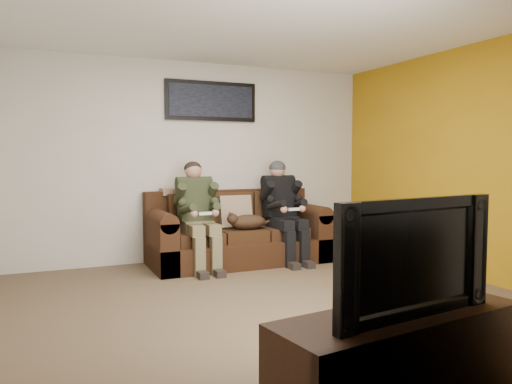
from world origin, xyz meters
name	(u,v)px	position (x,y,z in m)	size (l,w,h in m)	color
floor	(266,303)	(0.00, 0.00, 0.00)	(5.00, 5.00, 0.00)	brown
ceiling	(266,18)	(0.00, 0.00, 2.60)	(5.00, 5.00, 0.00)	silver
wall_back	(194,162)	(0.00, 2.25, 1.30)	(5.00, 5.00, 0.00)	beige
wall_front	(455,169)	(0.00, -2.25, 1.30)	(5.00, 5.00, 0.00)	beige
wall_right	(469,162)	(2.50, 0.00, 1.30)	(4.50, 4.50, 0.00)	beige
accent_wall_right	(468,162)	(2.49, 0.00, 1.30)	(4.50, 4.50, 0.00)	#AD7D11
sofa	(236,235)	(0.43, 1.83, 0.35)	(2.25, 0.97, 0.92)	#351D10
throw_pillow	(235,211)	(0.43, 1.87, 0.65)	(0.43, 0.12, 0.41)	tan
throw_blanket	(179,191)	(-0.25, 2.11, 0.92)	(0.46, 0.22, 0.08)	#C2A78E
person_left	(198,209)	(-0.15, 1.64, 0.74)	(0.51, 0.87, 1.31)	olive
person_right	(283,205)	(1.01, 1.64, 0.74)	(0.51, 0.86, 1.31)	black
cat	(247,222)	(0.48, 1.60, 0.55)	(0.66, 0.26, 0.24)	#492F1C
framed_poster	(211,101)	(0.23, 2.22, 2.10)	(1.25, 0.05, 0.52)	black
tv_stand	(399,355)	(-0.07, -1.95, 0.24)	(1.56, 0.50, 0.49)	black
television	(401,255)	(-0.07, -1.95, 0.81)	(1.13, 0.15, 0.65)	black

